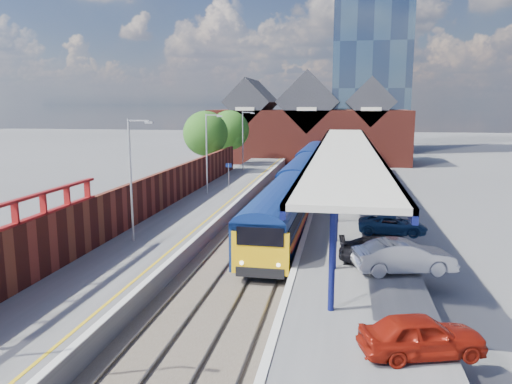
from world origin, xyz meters
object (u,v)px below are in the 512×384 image
parked_car_dark (383,251)px  parked_car_blue (393,225)px  parked_car_silver (404,257)px  lamp_post_b (133,173)px  lamp_post_d (244,137)px  platform_sign (229,172)px  lamp_post_c (208,149)px  train (308,165)px  parked_car_red (422,335)px

parked_car_dark → parked_car_blue: 6.11m
parked_car_silver → parked_car_dark: (-0.84, 1.23, -0.14)m
lamp_post_b → parked_car_blue: size_ratio=1.71×
lamp_post_d → platform_sign: bearing=-84.4°
lamp_post_b → lamp_post_d: size_ratio=1.00×
lamp_post_b → platform_sign: size_ratio=2.80×
parked_car_dark → platform_sign: bearing=30.3°
lamp_post_b → parked_car_silver: 15.25m
lamp_post_c → parked_car_blue: size_ratio=1.71×
train → lamp_post_b: 30.50m
parked_car_blue → parked_car_dark: bearing=173.0°
lamp_post_b → lamp_post_c: same height
parked_car_dark → lamp_post_b: bearing=80.8°
parked_car_blue → platform_sign: bearing=46.6°
parked_car_red → parked_car_blue: (0.51, 15.29, -0.10)m
lamp_post_d → parked_car_red: (14.24, -43.03, -3.33)m
lamp_post_c → lamp_post_d: (0.00, 16.00, 0.00)m
lamp_post_b → parked_car_red: 18.32m
lamp_post_d → parked_car_blue: (14.75, -27.74, -3.42)m
train → parked_car_red: 40.87m
lamp_post_b → lamp_post_c: (0.00, 16.00, 0.00)m
lamp_post_b → parked_car_blue: 15.73m
lamp_post_d → parked_car_red: lamp_post_d is taller
lamp_post_b → parked_car_dark: lamp_post_b is taller
lamp_post_c → parked_car_blue: (14.75, -11.74, -3.42)m
lamp_post_b → lamp_post_c: 16.00m
lamp_post_d → parked_car_red: bearing=-71.7°
platform_sign → parked_car_silver: 24.84m
parked_car_dark → parked_car_blue: size_ratio=1.06×
parked_car_red → parked_car_silver: parked_car_silver is taller
platform_sign → parked_car_red: bearing=-66.1°
train → lamp_post_c: 15.74m
platform_sign → parked_car_silver: platform_sign is taller
lamp_post_d → platform_sign: lamp_post_d is taller
parked_car_red → lamp_post_d: bearing=1.7°
train → platform_sign: 13.07m
train → parked_car_red: size_ratio=16.90×
parked_car_silver → lamp_post_c: bearing=23.7°
lamp_post_d → parked_car_dark: lamp_post_d is taller
parked_car_silver → lamp_post_b: bearing=64.5°
lamp_post_b → platform_sign: (1.36, 18.00, -2.30)m
parked_car_blue → lamp_post_d: bearing=30.3°
train → parked_car_red: bearing=-81.0°
lamp_post_c → parked_car_dark: (13.76, -17.77, -3.36)m
lamp_post_d → parked_car_blue: lamp_post_d is taller
platform_sign → parked_car_red: (12.88, -29.03, -1.03)m
lamp_post_c → parked_car_red: (14.24, -27.03, -3.33)m
train → parked_car_silver: (6.74, -32.33, -0.35)m
train → platform_sign: bearing=-119.8°
platform_sign → parked_car_dark: size_ratio=0.58×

